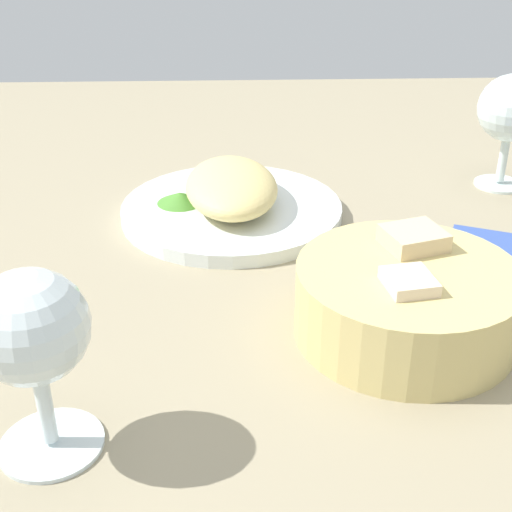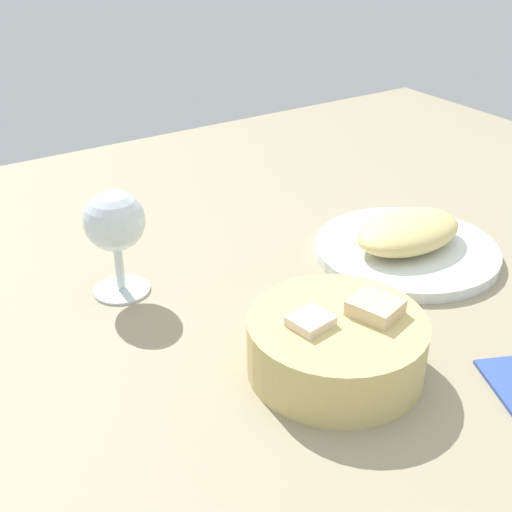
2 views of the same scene
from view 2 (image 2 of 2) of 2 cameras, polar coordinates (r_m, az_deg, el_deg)
ground_plane at (r=75.50cm, az=10.62°, el=-6.27°), size 140.00×140.00×2.00cm
plate at (r=88.64cm, az=12.45°, el=0.46°), size 23.18×23.18×1.40cm
omelette at (r=87.42cm, az=12.64°, el=2.01°), size 15.81×10.46×3.98cm
lettuce_garnish at (r=91.85cm, az=10.46°, el=2.62°), size 4.84×4.84×1.17cm
bread_basket at (r=66.11cm, az=6.80°, el=-7.30°), size 17.17×17.17×7.22cm
wine_glass_near at (r=77.03cm, az=-11.72°, el=2.43°), size 6.91×6.91×12.49cm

